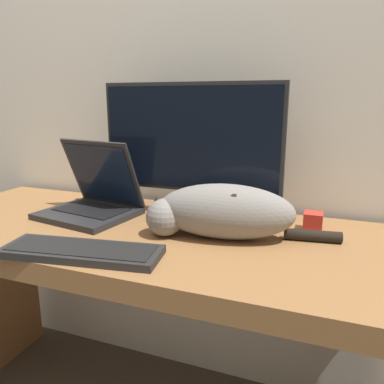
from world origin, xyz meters
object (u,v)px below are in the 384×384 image
at_px(monitor, 190,151).
at_px(cat, 220,211).
at_px(laptop, 93,201).
at_px(external_keyboard, 82,251).

relative_size(monitor, cat, 1.13).
distance_m(monitor, laptop, 0.37).
xyz_separation_m(laptop, external_keyboard, (0.17, -0.30, -0.04)).
distance_m(monitor, cat, 0.26).
xyz_separation_m(external_keyboard, cat, (0.29, 0.24, 0.07)).
bearing_deg(cat, external_keyboard, -147.91).
distance_m(laptop, cat, 0.47).
bearing_deg(laptop, external_keyboard, -50.64).
relative_size(laptop, cat, 0.61).
relative_size(monitor, external_keyboard, 1.44).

